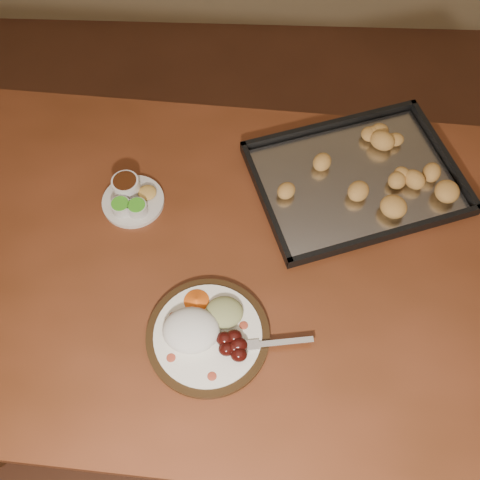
{
  "coord_description": "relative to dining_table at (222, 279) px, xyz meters",
  "views": [
    {
      "loc": [
        -0.19,
        -0.25,
        1.8
      ],
      "look_at": [
        -0.21,
        0.33,
        0.77
      ],
      "focal_mm": 40.0,
      "sensor_mm": 36.0,
      "label": 1
    }
  ],
  "objects": [
    {
      "name": "dining_table",
      "position": [
        0.0,
        0.0,
        0.0
      ],
      "size": [
        1.56,
        1.0,
        0.75
      ],
      "rotation": [
        0.0,
        0.0,
        -0.07
      ],
      "color": "brown",
      "rests_on": "ground"
    },
    {
      "name": "ground",
      "position": [
        0.25,
        -0.29,
        -0.65
      ],
      "size": [
        4.0,
        4.0,
        0.0
      ],
      "primitive_type": "plane",
      "color": "brown",
      "rests_on": "ground"
    },
    {
      "name": "condiment_saucer",
      "position": [
        -0.22,
        0.15,
        0.11
      ],
      "size": [
        0.14,
        0.14,
        0.05
      ],
      "rotation": [
        0.0,
        0.0,
        0.25
      ],
      "color": "beige",
      "rests_on": "dining_table"
    },
    {
      "name": "baking_tray",
      "position": [
        0.31,
        0.22,
        0.11
      ],
      "size": [
        0.56,
        0.48,
        0.05
      ],
      "rotation": [
        0.0,
        0.0,
        0.34
      ],
      "color": "black",
      "rests_on": "dining_table"
    },
    {
      "name": "dinner_plate",
      "position": [
        -0.02,
        -0.17,
        0.12
      ],
      "size": [
        0.34,
        0.25,
        0.06
      ],
      "rotation": [
        0.0,
        0.0,
        -0.23
      ],
      "color": "black",
      "rests_on": "dining_table"
    }
  ]
}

